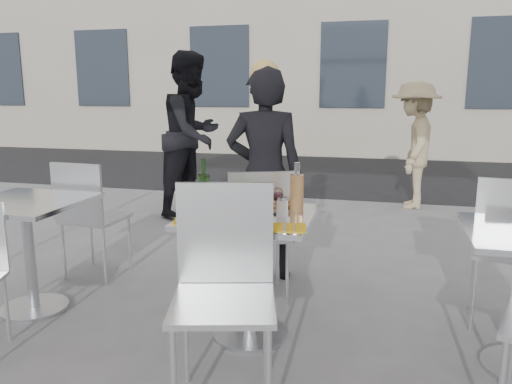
% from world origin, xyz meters
% --- Properties ---
extents(ground, '(80.00, 80.00, 0.00)m').
position_xyz_m(ground, '(0.00, 0.00, 0.00)').
color(ground, slate).
extents(street_asphalt, '(24.00, 5.00, 0.00)m').
position_xyz_m(street_asphalt, '(0.00, 6.50, 0.00)').
color(street_asphalt, black).
rests_on(street_asphalt, ground).
extents(main_table, '(0.72, 0.72, 0.75)m').
position_xyz_m(main_table, '(0.00, 0.00, 0.54)').
color(main_table, '#B7BABF').
rests_on(main_table, ground).
extents(side_table_left, '(0.72, 0.72, 0.75)m').
position_xyz_m(side_table_left, '(-1.50, 0.00, 0.54)').
color(side_table_left, '#B7BABF').
rests_on(side_table_left, ground).
extents(chair_far, '(0.56, 0.57, 0.94)m').
position_xyz_m(chair_far, '(-0.06, 0.47, 0.56)').
color(chair_far, silver).
rests_on(chair_far, ground).
extents(chair_near, '(0.57, 0.58, 1.02)m').
position_xyz_m(chair_near, '(0.04, -0.58, 0.60)').
color(chair_near, silver).
rests_on(chair_near, ground).
extents(side_chair_lfar, '(0.44, 0.45, 0.92)m').
position_xyz_m(side_chair_lfar, '(-1.44, 0.60, 0.55)').
color(side_chair_lfar, silver).
rests_on(side_chair_lfar, ground).
extents(side_chair_rfar, '(0.49, 0.51, 0.96)m').
position_xyz_m(side_chair_rfar, '(1.49, 0.45, 0.57)').
color(side_chair_rfar, silver).
rests_on(side_chair_rfar, ground).
extents(woman_diner, '(0.65, 0.48, 1.62)m').
position_xyz_m(woman_diner, '(-0.15, 0.99, 0.81)').
color(woman_diner, black).
rests_on(woman_diner, ground).
extents(pedestrian_a, '(0.93, 1.07, 1.89)m').
position_xyz_m(pedestrian_a, '(-1.45, 2.81, 0.95)').
color(pedestrian_a, black).
rests_on(pedestrian_a, ground).
extents(pedestrian_b, '(0.65, 1.06, 1.58)m').
position_xyz_m(pedestrian_b, '(1.08, 3.81, 0.79)').
color(pedestrian_b, tan).
rests_on(pedestrian_b, ground).
extents(pizza_near, '(0.30, 0.30, 0.02)m').
position_xyz_m(pizza_near, '(-0.04, -0.19, 0.76)').
color(pizza_near, tan).
rests_on(pizza_near, main_table).
extents(pizza_far, '(0.30, 0.30, 0.03)m').
position_xyz_m(pizza_far, '(0.11, 0.21, 0.77)').
color(pizza_far, white).
rests_on(pizza_far, main_table).
extents(salad_plate, '(0.22, 0.22, 0.09)m').
position_xyz_m(salad_plate, '(0.01, 0.10, 0.79)').
color(salad_plate, white).
rests_on(salad_plate, main_table).
extents(wine_bottle, '(0.07, 0.07, 0.29)m').
position_xyz_m(wine_bottle, '(-0.31, 0.10, 0.86)').
color(wine_bottle, '#2E5720').
rests_on(wine_bottle, main_table).
extents(carafe, '(0.08, 0.08, 0.29)m').
position_xyz_m(carafe, '(0.25, 0.12, 0.87)').
color(carafe, tan).
rests_on(carafe, main_table).
extents(sugar_shaker, '(0.06, 0.06, 0.11)m').
position_xyz_m(sugar_shaker, '(0.19, 0.01, 0.80)').
color(sugar_shaker, white).
rests_on(sugar_shaker, main_table).
extents(wineglass_white_a, '(0.07, 0.07, 0.16)m').
position_xyz_m(wineglass_white_a, '(-0.10, 0.10, 0.86)').
color(wineglass_white_a, white).
rests_on(wineglass_white_a, main_table).
extents(wineglass_white_b, '(0.07, 0.07, 0.16)m').
position_xyz_m(wineglass_white_b, '(-0.04, 0.06, 0.86)').
color(wineglass_white_b, white).
rests_on(wineglass_white_b, main_table).
extents(wineglass_red_a, '(0.07, 0.07, 0.16)m').
position_xyz_m(wineglass_red_a, '(0.04, 0.00, 0.86)').
color(wineglass_red_a, white).
rests_on(wineglass_red_a, main_table).
extents(wineglass_red_b, '(0.07, 0.07, 0.16)m').
position_xyz_m(wineglass_red_b, '(0.15, 0.04, 0.86)').
color(wineglass_red_b, white).
rests_on(wineglass_red_b, main_table).
extents(napkin_left, '(0.22, 0.22, 0.01)m').
position_xyz_m(napkin_left, '(-0.27, -0.22, 0.75)').
color(napkin_left, yellow).
rests_on(napkin_left, main_table).
extents(napkin_right, '(0.21, 0.21, 0.01)m').
position_xyz_m(napkin_right, '(0.27, -0.23, 0.75)').
color(napkin_right, yellow).
rests_on(napkin_right, main_table).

